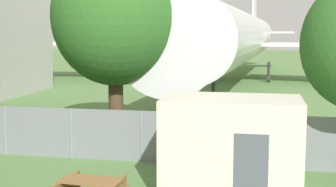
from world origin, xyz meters
name	(u,v)px	position (x,y,z in m)	size (l,w,h in m)	color
perimeter_fence	(71,133)	(0.00, 9.65, 0.89)	(56.07, 0.07, 1.78)	gray
airplane	(238,38)	(4.45, 36.28, 4.01)	(40.18, 49.27, 12.91)	white
portable_cabin	(231,147)	(5.77, 6.94, 1.34)	(3.66, 2.23, 2.68)	beige
tree_left_of_cabin	(115,17)	(0.78, 12.43, 5.02)	(4.99, 4.99, 7.79)	#4C3823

